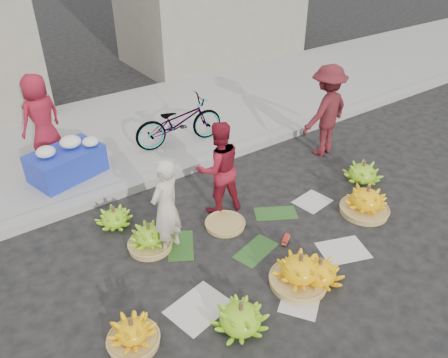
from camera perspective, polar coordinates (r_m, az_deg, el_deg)
ground at (r=6.34m, az=3.76°, el=-8.01°), size 80.00×80.00×0.00m
curb at (r=7.80m, az=-6.33°, el=0.99°), size 40.00×0.25×0.15m
sidewalk at (r=9.49m, az=-12.70°, el=6.25°), size 40.00×4.00×0.12m
newspaper_scatter at (r=5.91m, az=8.70°, el=-12.00°), size 3.20×1.80×0.00m
banana_leaves at (r=6.41m, az=1.93°, el=-7.39°), size 2.00×1.00×0.00m
banana_bunch_0 at (r=5.09m, az=-11.86°, el=-19.14°), size 0.56×0.56×0.40m
banana_bunch_1 at (r=5.12m, az=2.18°, el=-17.58°), size 0.78×0.78×0.40m
banana_bunch_2 at (r=5.64m, az=9.83°, el=-11.78°), size 0.82×0.82×0.49m
banana_bunch_3 at (r=5.76m, az=12.30°, el=-11.64°), size 0.72×0.72×0.38m
banana_bunch_4 at (r=7.08m, az=18.05°, el=-2.75°), size 0.80×0.80×0.49m
banana_bunch_5 at (r=7.90m, az=17.64°, el=0.85°), size 0.84×0.84×0.40m
banana_bunch_6 at (r=6.19m, az=-9.72°, el=-7.56°), size 0.67×0.67×0.42m
banana_bunch_7 at (r=6.72m, az=-14.13°, el=-4.87°), size 0.70×0.70×0.34m
basket_spare at (r=6.57m, az=0.14°, el=-5.92°), size 0.70×0.70×0.07m
incense_stack at (r=6.33m, az=8.08°, el=-7.89°), size 0.20×0.16×0.08m
vendor_cream at (r=5.82m, az=-7.61°, el=-3.67°), size 0.61×0.51×1.41m
vendor_red at (r=6.53m, az=-0.72°, el=1.43°), size 0.81×0.68×1.49m
man_striped at (r=8.36m, az=13.17°, el=8.65°), size 1.20×0.79×1.73m
flower_table at (r=7.87m, az=-19.87°, el=2.18°), size 1.32×1.01×0.68m
grey_bucket at (r=7.92m, az=-22.76°, el=0.88°), size 0.32×0.32×0.37m
flower_vendor at (r=8.44m, az=-22.79°, el=7.44°), size 0.90×0.75×1.57m
bicycle at (r=8.45m, az=-5.92°, el=7.46°), size 0.85×1.82×0.92m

